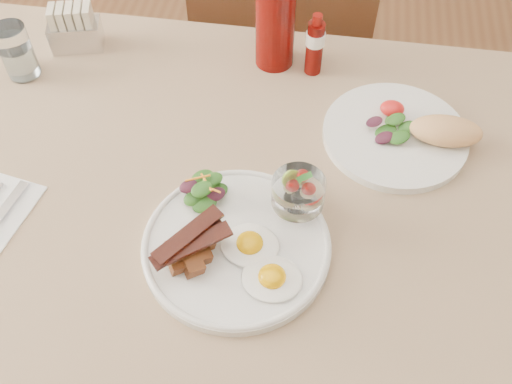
% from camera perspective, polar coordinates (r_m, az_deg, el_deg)
% --- Properties ---
extents(table, '(1.33, 0.88, 0.75)m').
position_cam_1_polar(table, '(0.98, -1.80, -3.76)').
color(table, '#4F2E18').
rests_on(table, ground).
extents(chair_far, '(0.42, 0.42, 0.93)m').
position_cam_1_polar(chair_far, '(1.53, 2.74, 14.05)').
color(chair_far, '#4F2E18').
rests_on(chair_far, ground).
extents(main_plate, '(0.28, 0.28, 0.02)m').
position_cam_1_polar(main_plate, '(0.85, -1.97, -5.40)').
color(main_plate, white).
rests_on(main_plate, table).
extents(fried_eggs, '(0.14, 0.15, 0.02)m').
position_cam_1_polar(fried_eggs, '(0.82, 0.47, -6.86)').
color(fried_eggs, white).
rests_on(fried_eggs, main_plate).
extents(bacon_potato_pile, '(0.11, 0.11, 0.05)m').
position_cam_1_polar(bacon_potato_pile, '(0.81, -6.57, -5.68)').
color(bacon_potato_pile, maroon).
rests_on(bacon_potato_pile, main_plate).
extents(side_salad, '(0.07, 0.07, 0.04)m').
position_cam_1_polar(side_salad, '(0.88, -5.23, 0.07)').
color(side_salad, '#214713').
rests_on(side_salad, main_plate).
extents(fruit_cup, '(0.08, 0.08, 0.08)m').
position_cam_1_polar(fruit_cup, '(0.84, 4.25, -0.01)').
color(fruit_cup, white).
rests_on(fruit_cup, main_plate).
extents(second_plate, '(0.27, 0.25, 0.06)m').
position_cam_1_polar(second_plate, '(1.01, 14.89, 5.74)').
color(second_plate, white).
rests_on(second_plate, table).
extents(ketchup_bottle, '(0.08, 0.08, 0.22)m').
position_cam_1_polar(ketchup_bottle, '(1.08, 1.96, 17.14)').
color(ketchup_bottle, '#560704').
rests_on(ketchup_bottle, table).
extents(hot_sauce_bottle, '(0.04, 0.04, 0.13)m').
position_cam_1_polar(hot_sauce_bottle, '(1.09, 5.90, 14.41)').
color(hot_sauce_bottle, '#560704').
rests_on(hot_sauce_bottle, table).
extents(sugar_caddy, '(0.11, 0.08, 0.09)m').
position_cam_1_polar(sugar_caddy, '(1.20, -17.68, 15.20)').
color(sugar_caddy, silver).
rests_on(sugar_caddy, table).
extents(water_glass, '(0.06, 0.06, 0.10)m').
position_cam_1_polar(water_glass, '(1.17, -22.73, 12.57)').
color(water_glass, white).
rests_on(water_glass, table).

